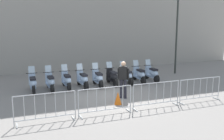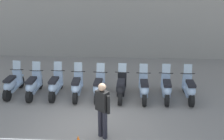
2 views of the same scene
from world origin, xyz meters
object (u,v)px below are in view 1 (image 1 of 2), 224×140
at_px(motorcycle_4, 98,78).
at_px(barrier_segment_2, 156,95).
at_px(motorcycle_7, 139,75).
at_px(traffic_cone, 118,98).
at_px(motorcycle_0, 33,83).
at_px(motorcycle_5, 112,77).
at_px(motorcycle_1, 50,82).
at_px(barrier_segment_1, 105,101).
at_px(officer_near_row_end, 123,78).
at_px(motorcycle_6, 126,76).
at_px(motorcycle_3, 83,79).
at_px(motorcycle_8, 152,74).
at_px(street_lamp, 177,27).
at_px(barrier_segment_3, 200,90).
at_px(motorcycle_2, 67,81).
at_px(barrier_segment_0, 45,108).

distance_m(motorcycle_4, barrier_segment_2, 4.40).
bearing_deg(barrier_segment_2, motorcycle_7, 62.88).
distance_m(motorcycle_4, traffic_cone, 3.31).
bearing_deg(motorcycle_0, motorcycle_5, -9.36).
distance_m(motorcycle_1, motorcycle_5, 3.43).
height_order(barrier_segment_1, officer_near_row_end, officer_near_row_end).
relative_size(motorcycle_6, officer_near_row_end, 1.00).
bearing_deg(motorcycle_3, barrier_segment_1, -101.97).
height_order(motorcycle_8, traffic_cone, motorcycle_8).
height_order(motorcycle_3, motorcycle_7, same).
relative_size(motorcycle_6, street_lamp, 0.33).
xyz_separation_m(motorcycle_7, street_lamp, (3.72, 0.96, 2.70)).
height_order(motorcycle_1, motorcycle_7, same).
bearing_deg(street_lamp, barrier_segment_3, -123.89).
xyz_separation_m(motorcycle_1, motorcycle_4, (2.54, -0.41, 0.00)).
bearing_deg(motorcycle_1, traffic_cone, -63.01).
relative_size(motorcycle_8, barrier_segment_2, 0.81).
relative_size(motorcycle_7, officer_near_row_end, 0.99).
height_order(motorcycle_2, barrier_segment_3, motorcycle_2).
bearing_deg(motorcycle_0, barrier_segment_0, -97.35).
relative_size(motorcycle_3, barrier_segment_1, 0.81).
bearing_deg(motorcycle_1, motorcycle_6, -8.70).
bearing_deg(motorcycle_7, barrier_segment_1, -139.05).
bearing_deg(street_lamp, motorcycle_8, -159.40).
relative_size(street_lamp, traffic_cone, 9.35).
height_order(motorcycle_8, barrier_segment_0, motorcycle_8).
relative_size(motorcycle_1, officer_near_row_end, 1.00).
bearing_deg(street_lamp, motorcycle_2, -177.80).
relative_size(motorcycle_1, traffic_cone, 3.13).
distance_m(motorcycle_2, motorcycle_5, 2.57).
distance_m(motorcycle_5, barrier_segment_2, 4.30).
relative_size(barrier_segment_0, barrier_segment_2, 1.00).
height_order(motorcycle_0, barrier_segment_3, motorcycle_0).
distance_m(barrier_segment_0, barrier_segment_3, 6.70).
bearing_deg(motorcycle_8, motorcycle_3, 172.03).
xyz_separation_m(motorcycle_0, barrier_segment_1, (1.65, -4.65, 0.07)).
xyz_separation_m(motorcycle_1, officer_near_row_end, (2.54, -2.98, 0.53)).
relative_size(motorcycle_4, officer_near_row_end, 0.99).
bearing_deg(barrier_segment_2, street_lamp, 40.84).
distance_m(motorcycle_0, barrier_segment_2, 6.30).
bearing_deg(officer_near_row_end, barrier_segment_2, -75.16).
distance_m(barrier_segment_2, officer_near_row_end, 1.91).
distance_m(motorcycle_1, motorcycle_2, 0.86).
bearing_deg(motorcycle_8, motorcycle_6, 173.31).
distance_m(motorcycle_7, motorcycle_8, 0.86).
xyz_separation_m(motorcycle_8, barrier_segment_0, (-7.34, -3.27, 0.07)).
relative_size(motorcycle_8, street_lamp, 0.33).
bearing_deg(motorcycle_1, motorcycle_3, -8.52).
bearing_deg(motorcycle_2, barrier_segment_2, -65.29).
bearing_deg(barrier_segment_3, traffic_cone, 156.53).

